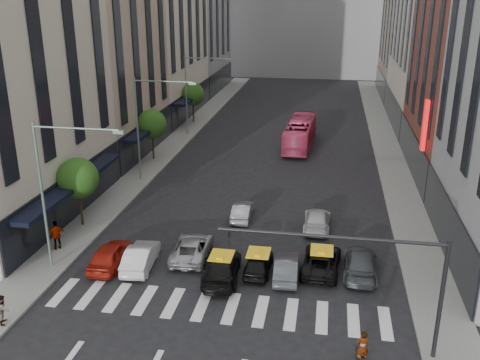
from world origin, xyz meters
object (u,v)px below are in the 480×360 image
at_px(taxi_center, 258,263).
at_px(pedestrian_far, 57,235).
at_px(taxi_left, 222,267).
at_px(streetlamp_far, 194,84).
at_px(car_red, 111,255).
at_px(streetlamp_mid, 147,116).
at_px(car_white_front, 141,256).
at_px(pedestrian_near, 3,309).
at_px(streetlamp_near, 55,177).
at_px(bus, 300,133).
at_px(motorcycle, 361,359).

height_order(taxi_center, pedestrian_far, pedestrian_far).
xyz_separation_m(taxi_left, pedestrian_far, (-11.17, 1.64, 0.38)).
bearing_deg(streetlamp_far, taxi_center, -69.20).
bearing_deg(taxi_center, taxi_left, 28.86).
height_order(car_red, taxi_center, car_red).
height_order(streetlamp_mid, taxi_center, streetlamp_mid).
relative_size(car_red, car_white_front, 1.01).
relative_size(car_white_front, taxi_left, 0.86).
bearing_deg(pedestrian_near, car_white_front, -58.26).
height_order(streetlamp_near, bus, streetlamp_near).
relative_size(streetlamp_mid, bus, 0.84).
height_order(motorcycle, pedestrian_near, pedestrian_near).
relative_size(car_white_front, bus, 0.40).
distance_m(streetlamp_mid, pedestrian_near, 22.43).
height_order(bus, pedestrian_near, bus).
bearing_deg(pedestrian_near, taxi_center, -81.55).
bearing_deg(car_white_front, taxi_center, 179.91).
height_order(streetlamp_near, car_red, streetlamp_near).
bearing_deg(streetlamp_near, car_red, 18.83).
xyz_separation_m(bus, pedestrian_near, (-12.61, -35.12, -0.57)).
distance_m(taxi_center, pedestrian_near, 14.05).
height_order(car_red, bus, bus).
bearing_deg(streetlamp_far, streetlamp_mid, -90.00).
relative_size(taxi_left, bus, 0.47).
bearing_deg(streetlamp_mid, car_red, -80.53).
bearing_deg(streetlamp_mid, car_white_front, -73.62).
xyz_separation_m(streetlamp_mid, taxi_left, (9.53, -15.48, -5.18)).
xyz_separation_m(streetlamp_near, streetlamp_mid, (0.00, 16.00, 0.00)).
height_order(car_white_front, pedestrian_far, pedestrian_far).
bearing_deg(car_white_front, pedestrian_far, -15.33).
relative_size(streetlamp_near, streetlamp_mid, 1.00).
xyz_separation_m(car_red, car_white_front, (1.88, 0.16, -0.03)).
distance_m(streetlamp_near, car_red, 5.81).
bearing_deg(taxi_left, car_white_front, -10.87).
height_order(streetlamp_mid, pedestrian_near, streetlamp_mid).
distance_m(streetlamp_mid, bus, 18.58).
bearing_deg(taxi_left, car_red, -8.04).
height_order(taxi_left, bus, bus).
distance_m(car_red, motorcycle, 16.30).
xyz_separation_m(car_red, taxi_center, (9.02, 0.73, -0.10)).
bearing_deg(streetlamp_far, pedestrian_far, -93.15).
distance_m(car_red, pedestrian_near, 7.32).
bearing_deg(bus, taxi_left, 87.27).
relative_size(streetlamp_near, car_white_front, 2.09).
relative_size(streetlamp_far, car_white_front, 2.09).
relative_size(motorcycle, pedestrian_far, 0.85).
relative_size(taxi_center, bus, 0.35).
relative_size(streetlamp_mid, car_white_front, 2.09).
distance_m(car_white_front, bus, 29.31).
relative_size(bus, motorcycle, 6.56).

